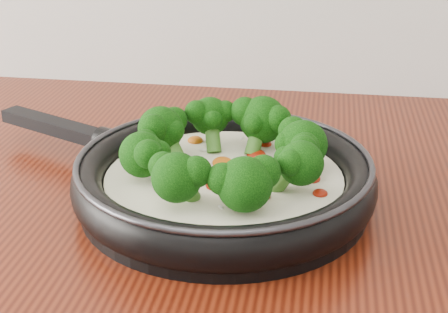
# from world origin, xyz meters

# --- Properties ---
(skillet) EXTENTS (0.48, 0.39, 0.09)m
(skillet) POSITION_xyz_m (0.07, 1.13, 0.93)
(skillet) COLOR black
(skillet) RESTS_ON counter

